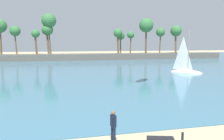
% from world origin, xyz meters
% --- Properties ---
extents(sea, '(220.00, 94.76, 0.06)m').
position_xyz_m(sea, '(0.00, 55.75, 0.03)').
color(sea, teal).
rests_on(sea, ground).
extents(palm_headland, '(92.94, 6.30, 13.18)m').
position_xyz_m(palm_headland, '(-2.09, 63.10, 3.84)').
color(palm_headland, '#605B54').
rests_on(palm_headland, ground).
extents(person_at_waterline, '(0.25, 0.54, 1.67)m').
position_xyz_m(person_at_waterline, '(-0.95, 7.43, 0.89)').
color(person_at_waterline, '#141E33').
rests_on(person_at_waterline, ground).
extents(sailboat_mid_bay, '(4.77, 4.65, 7.44)m').
position_xyz_m(sailboat_mid_bay, '(16.62, 30.29, 0.73)').
color(sailboat_mid_bay, white).
rests_on(sailboat_mid_bay, sea).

